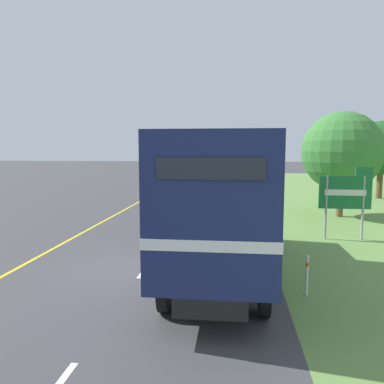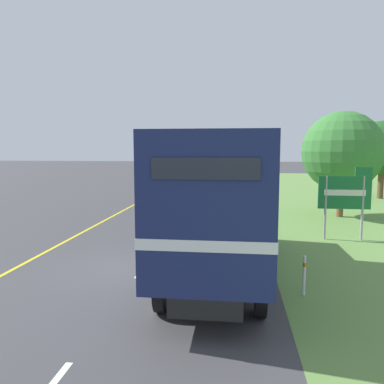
{
  "view_description": "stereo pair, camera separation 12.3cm",
  "coord_description": "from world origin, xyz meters",
  "px_view_note": "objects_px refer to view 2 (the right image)",
  "views": [
    {
      "loc": [
        2.51,
        -10.26,
        3.4
      ],
      "look_at": [
        0.3,
        9.12,
        1.2
      ],
      "focal_mm": 35.0,
      "sensor_mm": 36.0,
      "label": 1
    },
    {
      "loc": [
        2.63,
        -10.25,
        3.4
      ],
      "look_at": [
        0.3,
        9.12,
        1.2
      ],
      "focal_mm": 35.0,
      "sensor_mm": 36.0,
      "label": 2
    }
  ],
  "objects_px": {
    "lead_car_silver_ahead": "(232,170)",
    "roadside_tree_mid": "(383,148)",
    "horse_trailer_truck": "(217,200)",
    "roadside_tree_near": "(342,152)",
    "delineator_post": "(304,274)",
    "lead_car_white": "(175,181)",
    "highway_sign": "(346,194)"
  },
  "relations": [
    {
      "from": "lead_car_silver_ahead",
      "to": "roadside_tree_mid",
      "type": "distance_m",
      "value": 21.21
    },
    {
      "from": "horse_trailer_truck",
      "to": "lead_car_silver_ahead",
      "type": "relative_size",
      "value": 2.11
    },
    {
      "from": "roadside_tree_near",
      "to": "delineator_post",
      "type": "height_order",
      "value": "roadside_tree_near"
    },
    {
      "from": "lead_car_white",
      "to": "delineator_post",
      "type": "xyz_separation_m",
      "value": [
        6.33,
        -19.72,
        -0.53
      ]
    },
    {
      "from": "lead_car_white",
      "to": "roadside_tree_near",
      "type": "distance_m",
      "value": 13.5
    },
    {
      "from": "horse_trailer_truck",
      "to": "roadside_tree_near",
      "type": "xyz_separation_m",
      "value": [
        5.76,
        9.71,
        1.24
      ]
    },
    {
      "from": "horse_trailer_truck",
      "to": "roadside_tree_near",
      "type": "distance_m",
      "value": 11.36
    },
    {
      "from": "roadside_tree_mid",
      "to": "delineator_post",
      "type": "bearing_deg",
      "value": -114.18
    },
    {
      "from": "horse_trailer_truck",
      "to": "roadside_tree_near",
      "type": "height_order",
      "value": "roadside_tree_near"
    },
    {
      "from": "highway_sign",
      "to": "roadside_tree_mid",
      "type": "bearing_deg",
      "value": 65.32
    },
    {
      "from": "horse_trailer_truck",
      "to": "roadside_tree_mid",
      "type": "distance_m",
      "value": 20.56
    },
    {
      "from": "roadside_tree_near",
      "to": "lead_car_silver_ahead",
      "type": "bearing_deg",
      "value": 102.62
    },
    {
      "from": "lead_car_silver_ahead",
      "to": "roadside_tree_near",
      "type": "relative_size",
      "value": 0.75
    },
    {
      "from": "lead_car_silver_ahead",
      "to": "roadside_tree_mid",
      "type": "relative_size",
      "value": 0.73
    },
    {
      "from": "lead_car_silver_ahead",
      "to": "roadside_tree_near",
      "type": "bearing_deg",
      "value": -77.38
    },
    {
      "from": "highway_sign",
      "to": "roadside_tree_near",
      "type": "distance_m",
      "value": 5.46
    },
    {
      "from": "lead_car_white",
      "to": "lead_car_silver_ahead",
      "type": "height_order",
      "value": "lead_car_white"
    },
    {
      "from": "lead_car_white",
      "to": "lead_car_silver_ahead",
      "type": "xyz_separation_m",
      "value": [
        4.14,
        17.25,
        -0.04
      ]
    },
    {
      "from": "lead_car_silver_ahead",
      "to": "delineator_post",
      "type": "xyz_separation_m",
      "value": [
        2.19,
        -36.97,
        -0.49
      ]
    },
    {
      "from": "highway_sign",
      "to": "delineator_post",
      "type": "height_order",
      "value": "highway_sign"
    },
    {
      "from": "horse_trailer_truck",
      "to": "roadside_tree_mid",
      "type": "relative_size",
      "value": 1.54
    },
    {
      "from": "horse_trailer_truck",
      "to": "lead_car_white",
      "type": "xyz_separation_m",
      "value": [
        -4.21,
        18.52,
        -1.04
      ]
    },
    {
      "from": "lead_car_white",
      "to": "highway_sign",
      "type": "xyz_separation_m",
      "value": [
        8.8,
        -13.91,
        0.7
      ]
    },
    {
      "from": "highway_sign",
      "to": "roadside_tree_near",
      "type": "relative_size",
      "value": 0.52
    },
    {
      "from": "lead_car_white",
      "to": "delineator_post",
      "type": "height_order",
      "value": "lead_car_white"
    },
    {
      "from": "lead_car_silver_ahead",
      "to": "delineator_post",
      "type": "relative_size",
      "value": 4.18
    },
    {
      "from": "lead_car_silver_ahead",
      "to": "highway_sign",
      "type": "relative_size",
      "value": 1.43
    },
    {
      "from": "highway_sign",
      "to": "delineator_post",
      "type": "relative_size",
      "value": 2.91
    },
    {
      "from": "horse_trailer_truck",
      "to": "highway_sign",
      "type": "height_order",
      "value": "horse_trailer_truck"
    },
    {
      "from": "lead_car_silver_ahead",
      "to": "roadside_tree_mid",
      "type": "height_order",
      "value": "roadside_tree_mid"
    },
    {
      "from": "roadside_tree_mid",
      "to": "lead_car_white",
      "type": "bearing_deg",
      "value": 176.36
    },
    {
      "from": "horse_trailer_truck",
      "to": "lead_car_white",
      "type": "relative_size",
      "value": 1.99
    }
  ]
}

